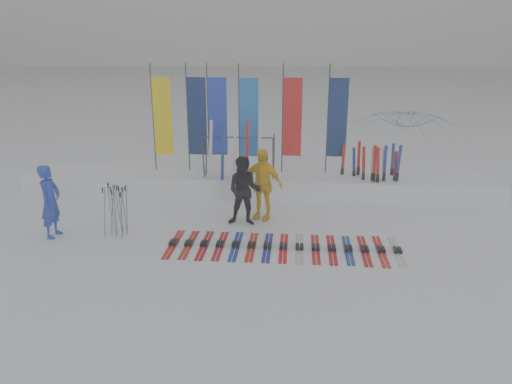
# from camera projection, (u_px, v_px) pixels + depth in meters

# --- Properties ---
(ground) EXTENTS (120.00, 120.00, 0.00)m
(ground) POSITION_uv_depth(u_px,v_px,m) (241.00, 259.00, 10.74)
(ground) COLOR white
(ground) RESTS_ON ground
(snow_bank) EXTENTS (14.00, 1.60, 0.60)m
(snow_bank) POSITION_uv_depth(u_px,v_px,m) (258.00, 183.00, 15.01)
(snow_bank) COLOR white
(snow_bank) RESTS_ON ground
(person_blue) EXTENTS (0.45, 0.66, 1.75)m
(person_blue) POSITION_uv_depth(u_px,v_px,m) (50.00, 201.00, 11.66)
(person_blue) COLOR #1E3AB0
(person_blue) RESTS_ON ground
(person_black) EXTENTS (0.87, 0.68, 1.76)m
(person_black) POSITION_uv_depth(u_px,v_px,m) (244.00, 191.00, 12.40)
(person_black) COLOR black
(person_black) RESTS_ON ground
(person_yellow) EXTENTS (1.19, 0.79, 1.87)m
(person_yellow) POSITION_uv_depth(u_px,v_px,m) (262.00, 184.00, 12.76)
(person_yellow) COLOR yellow
(person_yellow) RESTS_ON ground
(tent_canopy) EXTENTS (3.73, 3.76, 2.59)m
(tent_canopy) POSITION_uv_depth(u_px,v_px,m) (403.00, 152.00, 14.64)
(tent_canopy) COLOR white
(tent_canopy) RESTS_ON ground
(ski_row) EXTENTS (5.22, 1.68, 0.07)m
(ski_row) POSITION_uv_depth(u_px,v_px,m) (284.00, 247.00, 11.25)
(ski_row) COLOR #B3100E
(ski_row) RESTS_ON ground
(pole_cluster) EXTENTS (0.59, 0.56, 1.25)m
(pole_cluster) POSITION_uv_depth(u_px,v_px,m) (117.00, 210.00, 11.84)
(pole_cluster) COLOR #595B60
(pole_cluster) RESTS_ON ground
(feather_flags) EXTENTS (5.76, 0.24, 3.20)m
(feather_flags) POSITION_uv_depth(u_px,v_px,m) (241.00, 117.00, 14.69)
(feather_flags) COLOR #383A3F
(feather_flags) RESTS_ON ground
(ski_rack) EXTENTS (2.04, 0.80, 1.23)m
(ski_rack) POSITION_uv_depth(u_px,v_px,m) (239.00, 151.00, 14.34)
(ski_rack) COLOR #383A3F
(ski_rack) RESTS_ON ground
(upright_skis) EXTENTS (1.57, 0.84, 1.66)m
(upright_skis) POSITION_uv_depth(u_px,v_px,m) (374.00, 173.00, 14.33)
(upright_skis) COLOR red
(upright_skis) RESTS_ON ground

